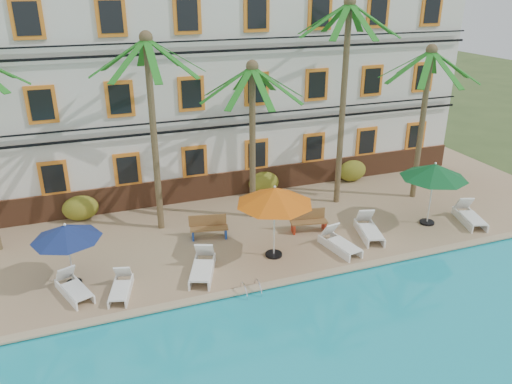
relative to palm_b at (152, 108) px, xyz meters
name	(u,v)px	position (x,y,z in m)	size (l,w,h in m)	color
ground	(284,273)	(3.56, -4.69, -5.30)	(100.00, 100.00, 0.00)	#384C23
pool_deck	(240,214)	(3.56, 0.31, -5.18)	(30.00, 12.00, 0.25)	tan
pool_coping	(295,280)	(3.56, -5.59, -5.02)	(30.00, 0.35, 0.06)	tan
hotel_building	(207,77)	(3.56, 5.29, 0.07)	(25.40, 6.44, 10.22)	silver
palm_b	(152,108)	(0.00, 0.00, 0.00)	(4.28, 4.28, 7.86)	brown
palm_c	(252,118)	(3.96, -0.25, -0.70)	(4.28, 4.28, 6.68)	brown
palm_d	(345,79)	(8.14, -0.14, 0.63)	(4.28, 4.28, 8.96)	brown
palm_e	(425,101)	(11.86, -0.85, -0.48)	(4.28, 4.28, 7.04)	brown
shrub_left	(80,208)	(-3.08, 1.91, -4.50)	(1.50, 0.90, 1.10)	#2B4F16
shrub_mid	(264,183)	(5.30, 1.91, -4.50)	(1.50, 0.90, 1.10)	#2B4F16
shrub_right	(352,171)	(10.14, 1.91, -4.50)	(1.50, 0.90, 1.10)	#2B4F16
umbrella_blue	(66,233)	(-3.54, -3.17, -3.11)	(2.27, 2.27, 2.28)	black
umbrella_red	(275,196)	(3.53, -3.77, -2.64)	(2.83, 2.83, 2.82)	black
umbrella_green	(434,171)	(10.65, -3.50, -2.71)	(2.75, 2.75, 2.74)	black
lounger_a	(73,287)	(-3.55, -3.87, -4.78)	(1.23, 1.90, 0.85)	white
lounger_b	(121,287)	(-2.09, -4.34, -4.80)	(1.00, 1.75, 0.78)	white
lounger_c	(203,267)	(0.71, -4.13, -4.74)	(1.41, 2.14, 0.95)	white
lounger_d	(339,243)	(6.04, -4.20, -4.76)	(1.00, 1.99, 0.90)	white
lounger_e	(369,229)	(7.70, -3.63, -4.74)	(1.21, 2.12, 0.95)	white
lounger_f	(470,216)	(12.38, -4.02, -4.75)	(1.26, 2.10, 0.93)	white
bench_left	(209,227)	(1.65, -1.52, -4.58)	(1.57, 0.78, 0.93)	olive
bench_right	(308,220)	(5.62, -2.37, -4.58)	(1.56, 0.73, 0.93)	olive
pool_ladder	(251,291)	(1.94, -5.69, -5.05)	(0.54, 0.74, 0.74)	silver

